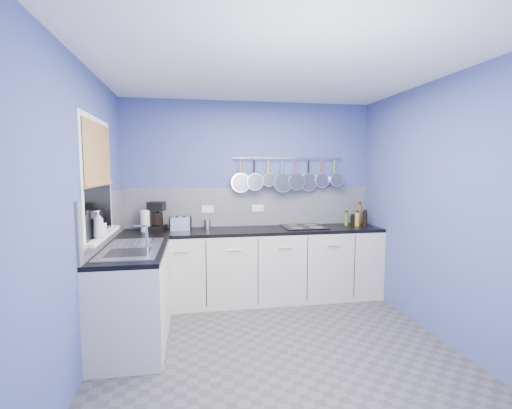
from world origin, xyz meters
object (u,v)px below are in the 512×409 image
object	(u,v)px
paper_towel	(145,221)
coffee_maker	(157,216)
canister	(207,224)
soap_bottle_a	(98,224)
toaster	(181,223)
hob	(304,227)
soap_bottle_b	(101,227)

from	to	relation	value
paper_towel	coffee_maker	world-z (taller)	coffee_maker
paper_towel	canister	distance (m)	0.74
soap_bottle_a	paper_towel	xyz separation A→B (m)	(0.23, 1.18, -0.14)
canister	paper_towel	bearing A→B (deg)	-175.17
canister	toaster	bearing A→B (deg)	-175.52
soap_bottle_a	hob	bearing A→B (deg)	27.96
paper_towel	canister	world-z (taller)	paper_towel
hob	soap_bottle_a	bearing A→B (deg)	-152.04
paper_towel	hob	world-z (taller)	paper_towel
canister	hob	distance (m)	1.22
coffee_maker	canister	world-z (taller)	coffee_maker
paper_towel	canister	xyz separation A→B (m)	(0.73, 0.06, -0.07)
soap_bottle_a	soap_bottle_b	distance (m)	0.09
soap_bottle_a	toaster	bearing A→B (deg)	62.23
soap_bottle_a	coffee_maker	distance (m)	1.26
soap_bottle_b	paper_towel	world-z (taller)	soap_bottle_b
paper_towel	hob	distance (m)	1.95
toaster	hob	bearing A→B (deg)	-7.63
paper_towel	hob	bearing A→B (deg)	-0.60
coffee_maker	hob	world-z (taller)	coffee_maker
soap_bottle_a	soap_bottle_b	world-z (taller)	soap_bottle_a
hob	paper_towel	bearing A→B (deg)	179.40
coffee_maker	hob	distance (m)	1.83
soap_bottle_b	toaster	xyz separation A→B (m)	(0.64, 1.13, -0.16)
soap_bottle_a	canister	world-z (taller)	soap_bottle_a
soap_bottle_b	canister	xyz separation A→B (m)	(0.97, 1.16, -0.18)
toaster	canister	size ratio (longest dim) A/B	2.14
soap_bottle_b	hob	world-z (taller)	soap_bottle_b
toaster	hob	world-z (taller)	toaster
soap_bottle_a	canister	bearing A→B (deg)	52.14
soap_bottle_b	coffee_maker	distance (m)	1.18
coffee_maker	toaster	xyz separation A→B (m)	(0.28, 0.01, -0.09)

